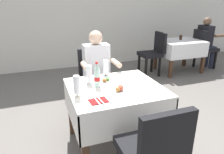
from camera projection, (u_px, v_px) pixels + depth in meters
ground_plane at (132, 150)px, 2.46m from camera, size 11.00×11.00×0.00m
back_wall at (72, 3)px, 4.99m from camera, size 11.00×0.12×3.16m
main_dining_table at (115, 101)px, 2.37m from camera, size 1.01×0.90×0.75m
chair_far_diner_seat at (95, 78)px, 3.12m from camera, size 0.44×0.50×0.97m
chair_near_camera_side at (153, 150)px, 1.64m from camera, size 0.44×0.50×0.97m
seated_diner_far at (98, 70)px, 2.98m from camera, size 0.50×0.46×1.26m
plate_near_camera at (120, 90)px, 2.18m from camera, size 0.26×0.26×0.07m
plate_far_diner at (106, 81)px, 2.43m from camera, size 0.25×0.25×0.05m
beer_glass_left at (77, 86)px, 2.04m from camera, size 0.07×0.07×0.22m
beer_glass_middle at (89, 74)px, 2.36m from camera, size 0.07×0.07×0.22m
beer_glass_right at (106, 68)px, 2.61m from camera, size 0.07×0.07×0.20m
cola_bottle_primary at (97, 76)px, 2.27m from camera, size 0.07×0.07×0.28m
napkin_cutlery_set at (98, 101)px, 1.98m from camera, size 0.18×0.19×0.01m
background_dining_table at (180, 48)px, 4.95m from camera, size 1.00×0.77×0.75m
background_chair_left at (153, 51)px, 4.73m from camera, size 0.50×0.44×0.97m
background_chair_right at (204, 47)px, 5.18m from camera, size 0.50×0.44×0.97m
background_patron at (206, 40)px, 5.14m from camera, size 0.46×0.50×1.26m
background_table_tumbler at (181, 37)px, 4.97m from camera, size 0.06×0.06×0.11m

